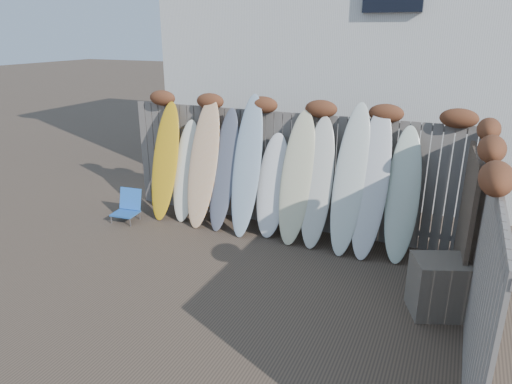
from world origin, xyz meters
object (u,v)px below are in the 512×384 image
at_px(beach_chair, 128,206).
at_px(wooden_crate, 438,287).
at_px(lattice_panel, 465,226).
at_px(surfboard_0, 165,161).

relative_size(beach_chair, wooden_crate, 0.79).
height_order(beach_chair, lattice_panel, lattice_panel).
distance_m(beach_chair, wooden_crate, 5.37).
xyz_separation_m(wooden_crate, lattice_panel, (0.20, 0.59, 0.60)).
distance_m(wooden_crate, surfboard_0, 5.01).
bearing_deg(beach_chair, surfboard_0, 43.57).
xyz_separation_m(beach_chair, lattice_panel, (5.51, -0.20, 0.69)).
height_order(wooden_crate, lattice_panel, lattice_panel).
bearing_deg(lattice_panel, beach_chair, 173.71).
bearing_deg(wooden_crate, surfboard_0, 164.87).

